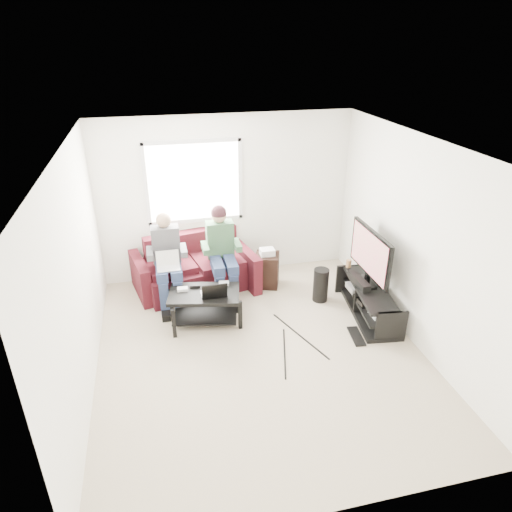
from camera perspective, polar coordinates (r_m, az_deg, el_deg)
The scene contains 26 objects.
floor at distance 5.93m, azimuth 0.47°, elevation -11.82°, with size 4.50×4.50×0.00m, color beige.
ceiling at distance 4.80m, azimuth 0.59°, elevation 13.49°, with size 4.50×4.50×0.00m, color white.
wall_back at distance 7.28m, azimuth -3.69°, elevation 7.23°, with size 4.50×4.50×0.00m, color white.
wall_front at distance 3.47m, azimuth 9.73°, elevation -16.96°, with size 4.50×4.50×0.00m, color white.
wall_left at distance 5.19m, azimuth -21.48°, elevation -2.74°, with size 4.50×4.50×0.00m, color white.
wall_right at distance 5.99m, azimuth 19.47°, elevation 1.46°, with size 4.50×4.50×0.00m, color white.
window at distance 7.11m, azimuth -7.76°, elevation 9.12°, with size 1.48×0.04×1.28m.
sofa at distance 7.20m, azimuth -7.72°, elevation -1.72°, with size 1.98×1.15×0.85m.
person_left at distance 6.71m, azimuth -11.03°, elevation -0.07°, with size 0.40×0.70×1.35m.
person_right at distance 6.76m, azimuth -4.33°, elevation 1.14°, with size 0.40×0.71×1.39m.
laptop_silver at distance 6.53m, azimuth -10.91°, elevation -1.05°, with size 0.32×0.22×0.24m, color silver, non-canonical shape.
coffee_table at distance 6.32m, azimuth -6.45°, elevation -5.51°, with size 1.05×0.76×0.48m.
laptop_black at distance 6.14m, azimuth -5.36°, elevation -3.83°, with size 0.34×0.24×0.24m, color black, non-canonical shape.
controller_a at distance 6.33m, azimuth -9.17°, elevation -4.11°, with size 0.14×0.09×0.04m, color silver.
controller_b at distance 6.39m, azimuth -7.61°, elevation -3.68°, with size 0.14×0.09×0.04m, color black.
controller_c at distance 6.41m, azimuth -4.03°, elevation -3.43°, with size 0.14×0.09×0.04m, color gray.
tv_stand at distance 6.71m, azimuth 13.82°, elevation -5.62°, with size 0.60×1.43×0.46m.
tv at distance 6.45m, azimuth 14.08°, elevation 0.22°, with size 0.12×1.10×0.81m.
soundbar at distance 6.59m, azimuth 12.78°, elevation -3.09°, with size 0.12×0.50×0.10m, color black.
drink_cup at distance 7.03m, azimuth 11.51°, elevation -0.91°, with size 0.08×0.08×0.12m, color #996B42.
console_white at distance 6.38m, azimuth 15.44°, elevation -6.90°, with size 0.30×0.22×0.06m, color silver.
console_grey at distance 6.90m, azimuth 12.81°, elevation -3.81°, with size 0.34×0.26×0.08m, color gray.
console_black at distance 6.63m, azimuth 14.07°, elevation -5.29°, with size 0.38×0.30×0.07m, color black.
subwoofer at distance 6.90m, azimuth 8.09°, elevation -3.61°, with size 0.23×0.23×0.52m, color black.
keyboard_floor at distance 6.31m, azimuth 12.43°, elevation -9.76°, with size 0.14×0.43×0.02m, color black.
end_table at distance 7.22m, azimuth 1.38°, elevation -1.64°, with size 0.36×0.36×0.64m.
Camera 1 is at (-1.11, -4.55, 3.65)m, focal length 32.00 mm.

